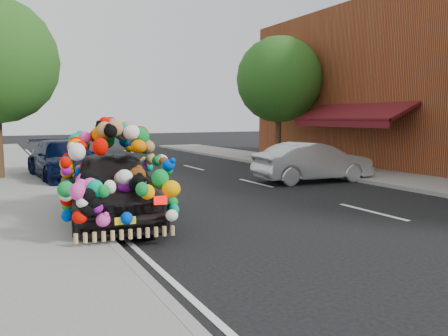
{
  "coord_description": "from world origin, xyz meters",
  "views": [
    {
      "loc": [
        -4.0,
        -7.05,
        2.16
      ],
      "look_at": [
        -0.01,
        0.44,
        1.17
      ],
      "focal_mm": 35.0,
      "sensor_mm": 36.0,
      "label": 1
    }
  ],
  "objects": [
    {
      "name": "ground",
      "position": [
        0.0,
        0.0,
        0.0
      ],
      "size": [
        100.0,
        100.0,
        0.0
      ],
      "primitive_type": "plane",
      "color": "black",
      "rests_on": "ground"
    },
    {
      "name": "kerb",
      "position": [
        -2.35,
        0.0,
        0.07
      ],
      "size": [
        0.15,
        60.0,
        0.13
      ],
      "primitive_type": "cube",
      "color": "gray",
      "rests_on": "ground"
    },
    {
      "name": "footpath_far",
      "position": [
        8.2,
        3.0,
        0.06
      ],
      "size": [
        3.0,
        40.0,
        0.12
      ],
      "primitive_type": "cube",
      "color": "gray",
      "rests_on": "ground"
    },
    {
      "name": "lane_markings",
      "position": [
        3.6,
        0.0,
        0.01
      ],
      "size": [
        6.0,
        50.0,
        0.01
      ],
      "primitive_type": null,
      "color": "silver",
      "rests_on": "ground"
    },
    {
      "name": "tree_far_b",
      "position": [
        8.0,
        10.0,
        3.89
      ],
      "size": [
        4.0,
        4.0,
        5.9
      ],
      "color": "#332114",
      "rests_on": "ground"
    },
    {
      "name": "plush_art_car",
      "position": [
        -1.8,
        2.0,
        1.08
      ],
      "size": [
        2.77,
        4.75,
        2.11
      ],
      "rotation": [
        0.0,
        0.0,
        -0.16
      ],
      "color": "black",
      "rests_on": "ground"
    },
    {
      "name": "navy_sedan",
      "position": [
        -1.8,
        8.75,
        0.68
      ],
      "size": [
        2.31,
        4.86,
        1.37
      ],
      "primitive_type": "imported",
      "rotation": [
        0.0,
        0.0,
        0.09
      ],
      "color": "black",
      "rests_on": "ground"
    },
    {
      "name": "silver_hatchback",
      "position": [
        5.5,
        4.41,
        0.66
      ],
      "size": [
        4.15,
        1.86,
        1.32
      ],
      "primitive_type": "imported",
      "rotation": [
        0.0,
        0.0,
        1.45
      ],
      "color": "#ACAFB4",
      "rests_on": "ground"
    }
  ]
}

